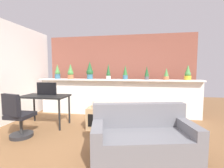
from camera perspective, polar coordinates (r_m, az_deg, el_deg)
The scene contains 18 objects.
ground_plane at distance 3.02m, azimuth -4.75°, elevation -21.75°, with size 12.00×12.00×0.00m, color brown.
divider_wall at distance 4.73m, azimuth 1.47°, elevation -5.13°, with size 4.78×0.16×1.06m, color white.
plant_shelf at distance 4.63m, azimuth 1.41°, elevation 1.48°, with size 4.78×0.35×0.04m, color white.
brick_wall_behind at distance 5.25m, azimuth 2.48°, elevation 3.79°, with size 4.78×0.10×2.50m, color brown.
potted_plant_0 at distance 5.27m, azimuth -19.20°, elevation 3.99°, with size 0.17×0.17×0.45m.
potted_plant_1 at distance 5.00m, azimuth -14.84°, elevation 4.21°, with size 0.18×0.18×0.46m.
potted_plant_2 at distance 4.83m, azimuth -8.07°, elevation 4.80°, with size 0.21×0.21×0.53m.
potted_plant_3 at distance 4.63m, azimuth -1.33°, elevation 4.17°, with size 0.14×0.14×0.46m.
potted_plant_4 at distance 4.59m, azimuth 4.85°, elevation 4.18°, with size 0.14×0.14×0.41m.
potted_plant_5 at distance 4.57m, azimuth 12.52°, elevation 4.04°, with size 0.12×0.12×0.39m.
potted_plant_6 at distance 4.62m, azimuth 19.13°, elevation 3.39°, with size 0.14×0.14×0.33m.
potted_plant_7 at distance 4.78m, azimuth 25.83°, elevation 3.48°, with size 0.18×0.18×0.42m.
desk at distance 4.18m, azimuth -23.07°, elevation -4.95°, with size 1.10×0.60×0.75m.
tv_monitor at distance 4.22m, azimuth -22.66°, elevation -1.57°, with size 0.51×0.04×0.31m, color black.
office_chair at distance 3.71m, azimuth -30.95°, elevation -10.87°, with size 0.49×0.49×0.91m.
side_cube_shelf at distance 3.76m, azimuth -5.66°, elevation -12.19°, with size 0.40×0.41×0.50m.
vase_on_shelf at distance 3.69m, azimuth -6.42°, elevation -7.28°, with size 0.09×0.09×0.15m, color silver.
couch at distance 2.65m, azimuth 11.00°, elevation -19.04°, with size 1.69×1.10×0.80m.
Camera 1 is at (0.70, -2.60, 1.35)m, focal length 25.17 mm.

